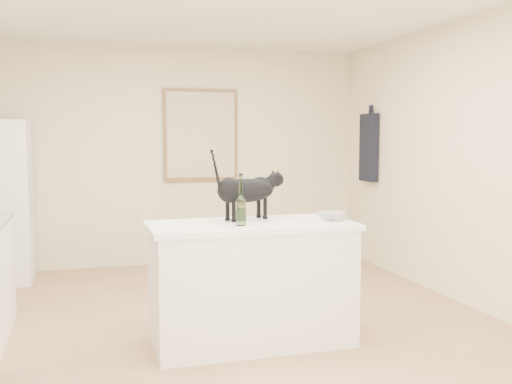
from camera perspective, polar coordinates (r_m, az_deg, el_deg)
name	(u,v)px	position (r m, az deg, el deg)	size (l,w,h in m)	color
floor	(232,335)	(4.71, -2.33, -13.57)	(5.50, 5.50, 0.00)	#A58358
wall_back	(176,156)	(7.16, -7.72, 3.46)	(4.50, 4.50, 0.00)	beige
wall_front	(446,210)	(1.92, 17.81, -1.64)	(4.50, 4.50, 0.00)	beige
wall_right	(485,163)	(5.46, 21.18, 2.59)	(5.50, 5.50, 0.00)	beige
island_base	(251,286)	(4.43, -0.44, -9.00)	(1.44, 0.67, 0.86)	white
island_top	(251,225)	(4.34, -0.45, -3.23)	(1.50, 0.70, 0.04)	white
artwork_frame	(201,135)	(7.18, -5.33, 5.48)	(0.90, 0.03, 1.10)	brown
artwork_canvas	(201,135)	(7.16, -5.31, 5.48)	(0.82, 0.00, 1.02)	beige
hanging_garment	(369,148)	(7.17, 10.78, 4.21)	(0.08, 0.34, 0.80)	black
black_cat	(245,194)	(4.47, -1.02, -0.15)	(0.57, 0.17, 0.40)	black
wine_bottle	(241,203)	(4.18, -1.45, -1.05)	(0.07, 0.07, 0.32)	#386227
glass_bowl	(334,216)	(4.49, 7.51, -2.34)	(0.25, 0.25, 0.06)	silver
fridge_paper	(30,167)	(6.72, -20.86, 2.23)	(0.00, 0.13, 0.17)	white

